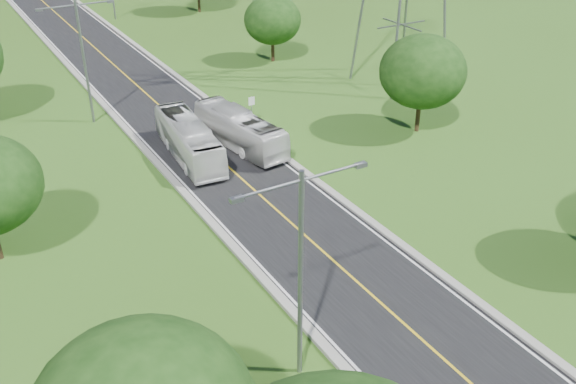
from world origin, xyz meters
name	(u,v)px	position (x,y,z in m)	size (l,w,h in m)	color
ground	(111,63)	(0.00, 60.00, 0.00)	(260.00, 260.00, 0.00)	#315016
road	(95,48)	(0.00, 66.00, 0.03)	(8.00, 150.00, 0.06)	black
curb_left	(57,53)	(-4.25, 66.00, 0.11)	(0.50, 150.00, 0.22)	gray
curb_right	(132,42)	(4.25, 66.00, 0.11)	(0.50, 150.00, 0.22)	gray
speed_limit_sign	(252,106)	(5.20, 37.98, 1.60)	(0.55, 0.09, 2.40)	slate
streetlight_near_left	(301,261)	(-6.00, 12.00, 5.94)	(5.90, 0.25, 10.00)	slate
streetlight_mid_left	(83,52)	(-6.00, 45.00, 5.94)	(5.90, 0.25, 10.00)	slate
tree_rb	(423,72)	(16.00, 30.00, 4.95)	(6.72, 6.72, 7.82)	black
tree_rc	(272,20)	(15.00, 52.00, 4.33)	(5.88, 5.88, 6.84)	black
bus_outbound	(240,130)	(2.31, 34.43, 1.43)	(2.30, 9.83, 2.74)	silver
bus_inbound	(189,140)	(-1.74, 34.57, 1.47)	(2.37, 10.13, 2.82)	silver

